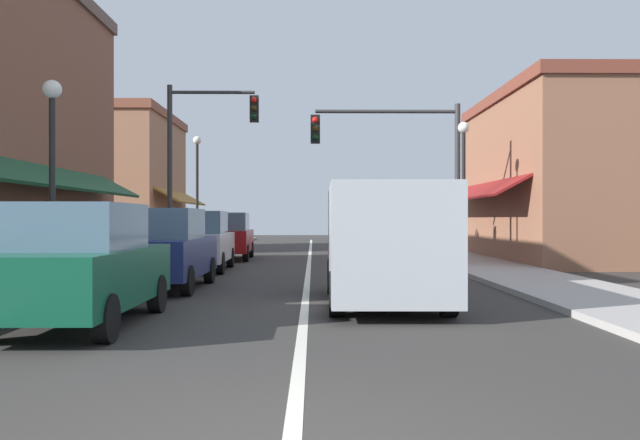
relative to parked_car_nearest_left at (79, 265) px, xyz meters
The scene contains 16 objects.
ground_plane 13.03m from the parked_car_nearest_left, 75.65° to the left, with size 80.00×80.00×0.00m, color #33302D.
sidewalk_left 12.82m from the parked_car_nearest_left, 100.26° to the left, with size 2.60×56.00×0.12m, color gray.
sidewalk_right 15.34m from the parked_car_nearest_left, 55.29° to the left, with size 2.60×56.00×0.12m, color #A39E99.
lane_center_stripe 13.03m from the parked_car_nearest_left, 75.65° to the left, with size 0.14×52.00×0.01m, color silver.
storefront_right_block 19.37m from the parked_car_nearest_left, 49.31° to the left, with size 6.38×10.20×6.16m.
storefront_far_left 23.59m from the parked_car_nearest_left, 105.65° to the left, with size 6.82×8.20×6.64m.
parked_car_nearest_left is the anchor object (origin of this frame).
parked_car_second_left 5.02m from the parked_car_nearest_left, 89.20° to the left, with size 1.81×4.11×1.77m.
parked_car_third_left 10.17m from the parked_car_nearest_left, 90.20° to the left, with size 1.86×4.14×1.77m.
parked_car_far_left 15.54m from the parked_car_nearest_left, 89.56° to the left, with size 1.87×4.15×1.77m.
van_in_lane 5.26m from the parked_car_nearest_left, 27.95° to the left, with size 2.05×5.20×2.12m.
traffic_signal_mast_arm 13.57m from the parked_car_nearest_left, 61.71° to the left, with size 4.83×0.50×5.25m.
traffic_signal_left_corner 13.65m from the parked_car_nearest_left, 92.61° to the left, with size 3.17×0.50×6.15m.
street_lamp_left_near 4.09m from the parked_car_nearest_left, 117.25° to the left, with size 0.36×0.36×4.21m.
street_lamp_right_mid 13.88m from the parked_car_nearest_left, 53.96° to the left, with size 0.36×0.36×4.57m.
street_lamp_left_far 19.36m from the parked_car_nearest_left, 94.93° to the left, with size 0.36×0.36×5.11m.
Camera 1 is at (0.15, -4.17, 1.55)m, focal length 37.29 mm.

